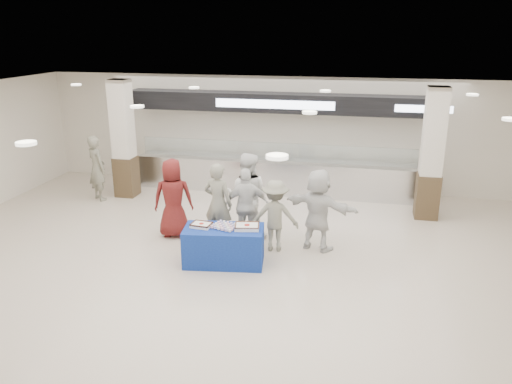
% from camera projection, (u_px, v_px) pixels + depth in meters
% --- Properties ---
extents(ground, '(14.00, 14.00, 0.00)m').
position_uv_depth(ground, '(224.00, 279.00, 9.33)').
color(ground, beige).
rests_on(ground, ground).
extents(serving_line, '(8.70, 0.85, 2.80)m').
position_uv_depth(serving_line, '(276.00, 152.00, 13.98)').
color(serving_line, silver).
rests_on(serving_line, ground).
extents(column_left, '(0.55, 0.55, 3.20)m').
position_uv_depth(column_left, '(124.00, 142.00, 13.57)').
color(column_left, '#3B2C1B').
rests_on(column_left, ground).
extents(column_right, '(0.55, 0.55, 3.20)m').
position_uv_depth(column_right, '(431.00, 157.00, 11.94)').
color(column_right, '#3B2C1B').
rests_on(column_right, ground).
extents(display_table, '(1.65, 0.99, 0.75)m').
position_uv_depth(display_table, '(224.00, 246.00, 9.85)').
color(display_table, '#153797').
rests_on(display_table, ground).
extents(sheet_cake_left, '(0.42, 0.34, 0.09)m').
position_uv_depth(sheet_cake_left, '(201.00, 225.00, 9.79)').
color(sheet_cake_left, white).
rests_on(sheet_cake_left, display_table).
extents(sheet_cake_right, '(0.53, 0.44, 0.10)m').
position_uv_depth(sheet_cake_right, '(247.00, 226.00, 9.69)').
color(sheet_cake_right, white).
rests_on(sheet_cake_right, display_table).
extents(cupcake_tray, '(0.48, 0.41, 0.07)m').
position_uv_depth(cupcake_tray, '(225.00, 226.00, 9.74)').
color(cupcake_tray, '#A8A7AC').
rests_on(cupcake_tray, display_table).
extents(civilian_maroon, '(1.00, 0.80, 1.78)m').
position_uv_depth(civilian_maroon, '(173.00, 198.00, 11.03)').
color(civilian_maroon, maroon).
rests_on(civilian_maroon, ground).
extents(soldier_a, '(0.73, 0.57, 1.79)m').
position_uv_depth(soldier_a, '(218.00, 204.00, 10.66)').
color(soldier_a, slate).
rests_on(soldier_a, ground).
extents(chef_tall, '(0.95, 0.74, 1.93)m').
position_uv_depth(chef_tall, '(247.00, 196.00, 10.94)').
color(chef_tall, white).
rests_on(chef_tall, ground).
extents(chef_short, '(1.05, 0.68, 1.66)m').
position_uv_depth(chef_short, '(247.00, 206.00, 10.72)').
color(chef_short, white).
rests_on(chef_short, ground).
extents(soldier_b, '(1.04, 0.67, 1.53)m').
position_uv_depth(soldier_b, '(275.00, 216.00, 10.34)').
color(soldier_b, slate).
rests_on(soldier_b, ground).
extents(civilian_white, '(1.71, 1.05, 1.75)m').
position_uv_depth(civilian_white, '(318.00, 210.00, 10.35)').
color(civilian_white, white).
rests_on(civilian_white, ground).
extents(soldier_bg, '(0.77, 0.72, 1.77)m').
position_uv_depth(soldier_bg, '(97.00, 168.00, 13.43)').
color(soldier_bg, slate).
rests_on(soldier_bg, ground).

